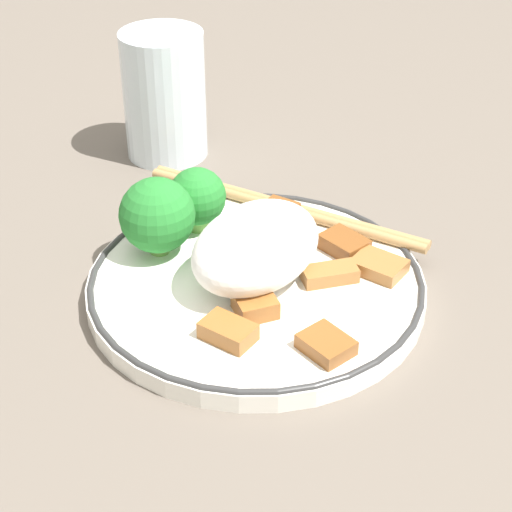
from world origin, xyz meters
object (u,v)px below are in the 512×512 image
at_px(plate, 256,285).
at_px(broccoli_back_center, 157,216).
at_px(broccoli_back_left, 197,197).
at_px(chopsticks, 283,207).
at_px(drinking_glass, 164,95).

xyz_separation_m(plate, broccoli_back_center, (-0.02, 0.08, 0.04)).
distance_m(broccoli_back_left, chopsticks, 0.08).
relative_size(plate, chopsticks, 0.99).
bearing_deg(plate, broccoli_back_left, 72.16).
height_order(broccoli_back_left, drinking_glass, drinking_glass).
bearing_deg(broccoli_back_left, plate, -107.84).
height_order(broccoli_back_center, chopsticks, broccoli_back_center).
distance_m(plate, drinking_glass, 0.24).
bearing_deg(chopsticks, plate, -154.38).
bearing_deg(plate, drinking_glass, 59.10).
relative_size(plate, broccoli_back_center, 4.05).
bearing_deg(drinking_glass, plate, -120.90).
xyz_separation_m(chopsticks, drinking_glass, (0.04, 0.16, 0.04)).
bearing_deg(broccoli_back_center, plate, -77.46).
xyz_separation_m(broccoli_back_left, chopsticks, (0.06, -0.04, -0.02)).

